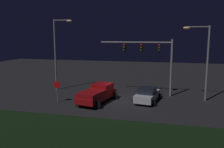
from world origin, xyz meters
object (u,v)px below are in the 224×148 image
at_px(pickup_truck, 98,93).
at_px(stop_sign, 57,87).
at_px(car_sedan, 147,95).
at_px(traffic_signal_gantry, 150,53).
at_px(street_lamp_left, 58,47).
at_px(street_lamp_right, 202,54).

xyz_separation_m(pickup_truck, stop_sign, (-4.08, -1.02, 0.56)).
xyz_separation_m(car_sedan, traffic_signal_gantry, (-0.11, 2.93, 4.16)).
bearing_deg(street_lamp_left, stop_sign, -65.90).
xyz_separation_m(pickup_truck, traffic_signal_gantry, (4.86, 4.41, 3.90)).
height_order(car_sedan, stop_sign, stop_sign).
height_order(street_lamp_left, street_lamp_right, street_lamp_left).
xyz_separation_m(street_lamp_left, stop_sign, (2.42, -5.42, -3.96)).
bearing_deg(traffic_signal_gantry, car_sedan, -87.90).
xyz_separation_m(traffic_signal_gantry, street_lamp_left, (-11.37, -0.01, 0.62)).
bearing_deg(traffic_signal_gantry, pickup_truck, -137.81).
bearing_deg(street_lamp_left, traffic_signal_gantry, 0.07).
distance_m(pickup_truck, car_sedan, 5.19).
bearing_deg(stop_sign, street_lamp_right, 16.61).
bearing_deg(pickup_truck, traffic_signal_gantry, -36.89).
xyz_separation_m(traffic_signal_gantry, stop_sign, (-8.95, -5.43, -3.34)).
height_order(pickup_truck, car_sedan, pickup_truck).
distance_m(street_lamp_left, street_lamp_right, 16.93).
relative_size(traffic_signal_gantry, street_lamp_right, 1.06).
distance_m(car_sedan, traffic_signal_gantry, 5.09).
bearing_deg(street_lamp_left, street_lamp_right, -3.74).
relative_size(street_lamp_right, stop_sign, 3.54).
xyz_separation_m(pickup_truck, street_lamp_left, (-6.51, 4.39, 4.52)).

